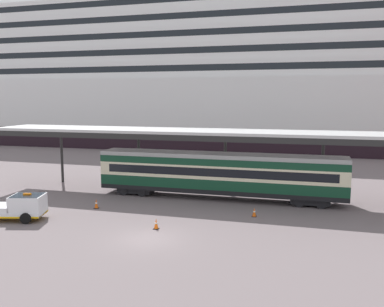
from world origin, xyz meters
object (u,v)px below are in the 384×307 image
at_px(traffic_cone_near, 96,204).
at_px(quay_bollard, 19,197).
at_px(traffic_cone_far, 254,212).
at_px(train_carriage, 219,173).
at_px(traffic_cone_mid, 156,224).
at_px(cruise_ship, 297,80).
at_px(service_truck, 15,207).

relative_size(traffic_cone_near, quay_bollard, 0.82).
height_order(traffic_cone_near, traffic_cone_far, traffic_cone_near).
relative_size(traffic_cone_near, traffic_cone_far, 1.15).
distance_m(train_carriage, traffic_cone_mid, 10.19).
relative_size(train_carriage, quay_bollard, 22.83).
distance_m(traffic_cone_near, traffic_cone_far, 12.82).
distance_m(train_carriage, traffic_cone_far, 6.47).
distance_m(cruise_ship, quay_bollard, 54.73).
bearing_deg(train_carriage, service_truck, -141.49).
relative_size(cruise_ship, quay_bollard, 171.81).
relative_size(train_carriage, traffic_cone_far, 31.88).
relative_size(cruise_ship, service_truck, 29.72).
bearing_deg(train_carriage, cruise_ship, 82.99).
height_order(traffic_cone_near, traffic_cone_mid, traffic_cone_near).
distance_m(service_truck, traffic_cone_far, 17.88).
relative_size(cruise_ship, traffic_cone_near, 209.12).
bearing_deg(service_truck, quay_bollard, 125.58).
bearing_deg(service_truck, train_carriage, 38.51).
relative_size(service_truck, traffic_cone_near, 7.04).
height_order(cruise_ship, traffic_cone_near, cruise_ship).
xyz_separation_m(train_carriage, traffic_cone_mid, (-2.35, -9.72, -1.94)).
bearing_deg(quay_bollard, traffic_cone_near, 1.38).
distance_m(traffic_cone_far, quay_bollard, 20.10).
bearing_deg(traffic_cone_near, service_truck, -132.80).
distance_m(service_truck, quay_bollard, 5.36).
height_order(traffic_cone_mid, quay_bollard, quay_bollard).
bearing_deg(traffic_cone_mid, cruise_ship, 81.75).
bearing_deg(traffic_cone_near, train_carriage, 33.57).
relative_size(service_truck, traffic_cone_far, 8.07).
distance_m(cruise_ship, traffic_cone_mid, 54.37).
distance_m(cruise_ship, service_truck, 57.48).
relative_size(traffic_cone_near, traffic_cone_mid, 1.07).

